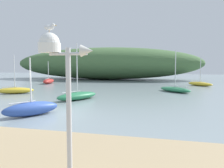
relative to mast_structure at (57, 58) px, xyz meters
The scene contains 10 objects.
ground_plane 8.34m from the mast_structure, 121.09° to the left, with size 120.00×120.00×0.00m, color gray.
distant_hill 39.28m from the mast_structure, 104.25° to the left, with size 37.41×12.29×6.20m, color #476B3D.
mast_structure is the anchor object (origin of this frame).
seagull_on_radar 0.73m from the mast_structure, behind, with size 0.28×0.19×0.21m.
sailboat_far_right 8.13m from the mast_structure, 128.22° to the left, with size 2.52×3.11×3.19m.
sailboat_east_reach 13.07m from the mast_structure, 110.70° to the left, with size 2.90×4.00×4.55m.
sailboat_mid_channel 28.10m from the mast_structure, 76.05° to the left, with size 3.45×3.43×3.93m.
sailboat_centre_water 18.74m from the mast_structure, 130.21° to the left, with size 3.67×2.68×3.75m.
sailboat_far_left 19.72m from the mast_structure, 80.37° to the left, with size 3.74×3.74×4.32m.
sailboat_near_shore 29.66m from the mast_structure, 120.12° to the left, with size 1.90×3.69×3.36m.
Camera 1 is at (6.49, -11.37, 2.79)m, focal length 35.94 mm.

